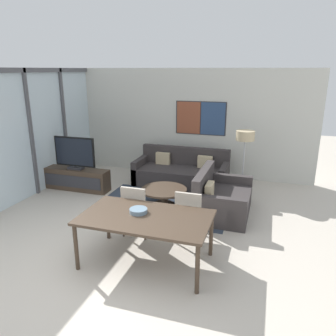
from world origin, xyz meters
TOP-DOWN VIEW (x-y plane):
  - ground_plane at (0.00, 0.00)m, footprint 24.00×24.00m
  - wall_back at (0.02, 5.00)m, footprint 6.73×0.09m
  - window_wall_left at (-2.86, 2.50)m, footprint 0.07×5.00m
  - area_rug at (0.19, 2.72)m, footprint 2.77×1.85m
  - tv_console at (-2.09, 3.00)m, footprint 1.60×0.39m
  - television at (-2.09, 3.00)m, footprint 1.03×0.20m
  - sofa_main at (0.19, 4.17)m, footprint 2.28×0.99m
  - sofa_side at (1.37, 2.68)m, footprint 0.99×1.49m
  - coffee_table at (0.19, 2.72)m, footprint 0.97×0.97m
  - dining_table at (0.62, 0.61)m, footprint 1.88×1.07m
  - dining_chair_left at (0.15, 1.34)m, footprint 0.46×0.46m
  - dining_chair_centre at (1.08, 1.38)m, footprint 0.46×0.46m
  - fruit_bowl at (0.47, 0.68)m, footprint 0.27×0.27m
  - floor_lamp at (1.69, 4.05)m, footprint 0.42×0.42m

SIDE VIEW (x-z plane):
  - ground_plane at x=0.00m, z-range 0.00..0.00m
  - area_rug at x=0.19m, z-range 0.00..0.01m
  - tv_console at x=-2.09m, z-range 0.00..0.51m
  - coffee_table at x=0.19m, z-range 0.09..0.46m
  - sofa_main at x=0.19m, z-range -0.16..0.71m
  - sofa_side at x=1.37m, z-range -0.16..0.71m
  - dining_chair_left at x=0.15m, z-range 0.05..0.96m
  - dining_chair_centre at x=1.08m, z-range 0.05..0.96m
  - dining_table at x=0.62m, z-range 0.31..1.06m
  - fruit_bowl at x=0.47m, z-range 0.75..0.82m
  - television at x=-2.09m, z-range 0.51..1.27m
  - floor_lamp at x=1.69m, z-range 0.54..1.98m
  - wall_back at x=0.02m, z-range 0.00..2.80m
  - window_wall_left at x=-2.86m, z-range 0.13..2.93m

